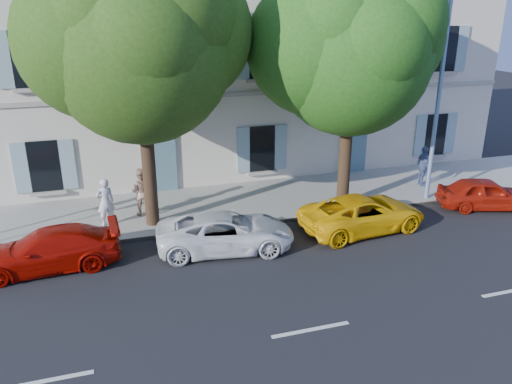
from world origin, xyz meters
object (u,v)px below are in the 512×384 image
object	(u,v)px
car_yellow_supercar	(363,213)
street_lamp	(444,81)
car_red_coupe	(48,250)
tree_right	(351,56)
pedestrian_c	(423,166)
car_white_coupe	(226,232)
car_red_hatchback	(486,194)
tree_left	(140,51)
pedestrian_a	(105,202)
pedestrian_b	(141,192)

from	to	relation	value
car_yellow_supercar	street_lamp	bearing A→B (deg)	-73.92
car_red_coupe	tree_right	size ratio (longest dim) A/B	0.48
pedestrian_c	car_red_coupe	bearing A→B (deg)	111.75
car_white_coupe	car_red_hatchback	bearing A→B (deg)	-79.64
car_red_hatchback	tree_left	xyz separation A→B (m)	(-12.48, 1.98, 5.44)
tree_left	tree_right	bearing A→B (deg)	-2.60
car_red_hatchback	pedestrian_a	size ratio (longest dim) A/B	2.09
pedestrian_a	pedestrian_c	xyz separation A→B (m)	(13.03, 0.34, 0.02)
car_red_hatchback	tree_right	xyz separation A→B (m)	(-5.26, 1.65, 5.14)
car_red_coupe	car_white_coupe	xyz separation A→B (m)	(5.32, -0.33, 0.00)
car_white_coupe	pedestrian_a	xyz separation A→B (m)	(-3.58, 2.83, 0.39)
car_white_coupe	pedestrian_c	size ratio (longest dim) A/B	2.52
car_red_coupe	pedestrian_b	distance (m)	4.32
street_lamp	pedestrian_b	distance (m)	11.81
car_red_coupe	car_yellow_supercar	size ratio (longest dim) A/B	0.93
tree_right	street_lamp	size ratio (longest dim) A/B	1.06
tree_right	pedestrian_a	bearing A→B (deg)	175.40
pedestrian_b	pedestrian_c	xyz separation A→B (m)	(11.76, -0.24, -0.02)
car_red_coupe	car_red_hatchback	world-z (taller)	same
tree_left	street_lamp	size ratio (longest dim) A/B	1.12
street_lamp	pedestrian_b	world-z (taller)	street_lamp
tree_right	street_lamp	xyz separation A→B (m)	(3.57, -0.50, -0.95)
pedestrian_a	pedestrian_c	bearing A→B (deg)	166.27
car_white_coupe	pedestrian_c	xyz separation A→B (m)	(9.45, 3.17, 0.41)
car_red_hatchback	tree_left	world-z (taller)	tree_left
car_red_coupe	tree_left	bearing A→B (deg)	120.28
car_white_coupe	pedestrian_a	distance (m)	4.58
car_white_coupe	car_yellow_supercar	distance (m)	4.91
car_red_hatchback	pedestrian_b	size ratio (longest dim) A/B	1.99
car_white_coupe	car_red_hatchback	world-z (taller)	car_white_coupe
car_red_coupe	pedestrian_c	world-z (taller)	pedestrian_c
pedestrian_b	car_white_coupe	bearing A→B (deg)	136.99
pedestrian_c	tree_right	bearing A→B (deg)	114.56
street_lamp	tree_left	bearing A→B (deg)	175.63
car_white_coupe	tree_left	xyz separation A→B (m)	(-2.05, 2.45, 5.44)
car_red_coupe	pedestrian_b	bearing A→B (deg)	132.88
car_red_coupe	street_lamp	bearing A→B (deg)	92.60
car_white_coupe	car_yellow_supercar	bearing A→B (deg)	-81.50
car_yellow_supercar	tree_left	size ratio (longest dim) A/B	0.49
tree_left	pedestrian_c	world-z (taller)	tree_left
car_red_coupe	tree_right	bearing A→B (deg)	97.04
car_white_coupe	street_lamp	world-z (taller)	street_lamp
pedestrian_c	car_yellow_supercar	bearing A→B (deg)	135.25
pedestrian_a	pedestrian_c	size ratio (longest dim) A/B	0.98
car_white_coupe	street_lamp	bearing A→B (deg)	-71.70
street_lamp	pedestrian_a	world-z (taller)	street_lamp
pedestrian_a	pedestrian_b	size ratio (longest dim) A/B	0.95
car_yellow_supercar	tree_left	xyz separation A→B (m)	(-6.96, 2.39, 5.42)
car_white_coupe	pedestrian_b	distance (m)	4.14
car_white_coupe	pedestrian_c	distance (m)	9.98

